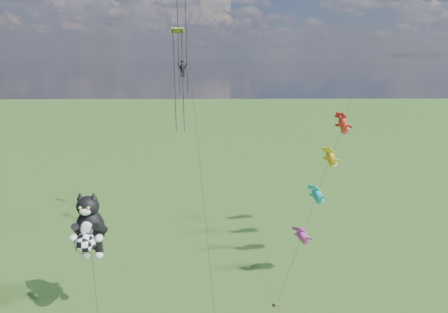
{
  "coord_description": "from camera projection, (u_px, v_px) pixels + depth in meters",
  "views": [
    {
      "loc": [
        10.76,
        -24.67,
        19.58
      ],
      "look_at": [
        11.24,
        8.57,
        10.57
      ],
      "focal_mm": 30.0,
      "sensor_mm": 36.0,
      "label": 1
    }
  ],
  "objects": [
    {
      "name": "cat_kite_rig",
      "position": [
        89.0,
        227.0,
        26.35
      ],
      "size": [
        2.47,
        4.11,
        10.45
      ],
      "rotation": [
        0.0,
        0.0,
        0.33
      ],
      "color": "brown",
      "rests_on": "ground"
    },
    {
      "name": "parafoil_rig",
      "position": [
        183.0,
        61.0,
        32.98
      ],
      "size": [
        4.2,
        17.19,
        27.08
      ],
      "rotation": [
        0.0,
        0.0,
        0.28
      ],
      "color": "brown",
      "rests_on": "ground"
    },
    {
      "name": "fish_windsock_rig",
      "position": [
        324.0,
        177.0,
        34.94
      ],
      "size": [
        9.47,
        12.99,
        15.36
      ],
      "rotation": [
        0.0,
        0.0,
        -0.3
      ],
      "color": "brown",
      "rests_on": "ground"
    }
  ]
}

